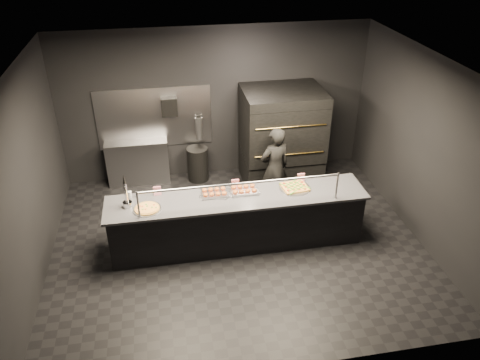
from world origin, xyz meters
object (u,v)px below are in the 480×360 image
Objects in this scene: towel_dispenser at (169,106)px; slider_tray_a at (214,192)px; fire_extinguisher at (199,128)px; round_pizza at (147,209)px; square_pizza at (295,187)px; pizza_oven at (281,137)px; beer_tap at (127,198)px; prep_shelf at (138,162)px; slider_tray_b at (244,190)px; service_counter at (237,220)px; worker at (274,168)px; trash_bin at (198,164)px.

towel_dispenser is 2.39m from slider_tray_a.
towel_dispenser is at bearing -178.96° from fire_extinguisher.
square_pizza reaches higher than round_pizza.
pizza_oven is 2.23m from towel_dispenser.
fire_extinguisher is 0.91× the size of beer_tap.
pizza_oven is 1.63m from fire_extinguisher.
slider_tray_a reaches higher than prep_shelf.
fire_extinguisher is 2.30m from slider_tray_b.
slider_tray_a is at bearing 156.27° from service_counter.
round_pizza is at bearing -24.33° from beer_tap.
beer_tap is 2.64m from square_pizza.
worker is at bearing -37.94° from towel_dispenser.
worker is at bearing -27.86° from prep_shelf.
square_pizza is 2.60m from trash_bin.
square_pizza is at bearing -4.01° from slider_tray_b.
trash_bin is at bearing 122.93° from square_pizza.
round_pizza is 1.08m from slider_tray_a.
round_pizza is (-0.49, -2.50, -0.61)m from towel_dispenser.
service_counter is 1.48m from round_pizza.
fire_extinguisher is at bearing 98.30° from service_counter.
worker reaches higher than slider_tray_b.
fire_extinguisher is 2.72m from round_pizza.
trash_bin is (-0.08, -0.18, -0.71)m from fire_extinguisher.
square_pizza reaches higher than trash_bin.
worker reaches higher than square_pizza.
beer_tap is 1.15× the size of slider_tray_b.
towel_dispenser is at bearing -52.72° from worker.
pizza_oven is 3.28m from round_pizza.
pizza_oven is 3.44× the size of beer_tap.
service_counter reaches higher than square_pizza.
prep_shelf is at bearing 120.09° from slider_tray_a.
pizza_oven reaches higher than round_pizza.
towel_dispenser is (-0.90, 2.39, 1.09)m from service_counter.
square_pizza is (1.85, -2.30, -0.61)m from towel_dispenser.
beer_tap reaches higher than round_pizza.
prep_shelf is at bearing -174.29° from towel_dispenser.
round_pizza is (-1.04, -2.51, -0.12)m from fire_extinguisher.
beer_tap is (-2.88, -1.88, 0.11)m from pizza_oven.
slider_tray_a is at bearing 21.34° from worker.
towel_dispenser is at bearing 114.70° from slider_tray_b.
fire_extinguisher is 1.05× the size of slider_tray_b.
towel_dispenser is at bearing 71.75° from beer_tap.
service_counter is 2.26m from trash_bin.
towel_dispenser reaches higher than worker.
round_pizza is (-2.59, -2.01, -0.03)m from pizza_oven.
slider_tray_a is at bearing 5.51° from beer_tap.
fire_extinguisher is 2.25m from slider_tray_a.
worker is at bearing -43.11° from trash_bin.
beer_tap reaches higher than trash_bin.
round_pizza is at bearing -112.60° from trash_bin.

